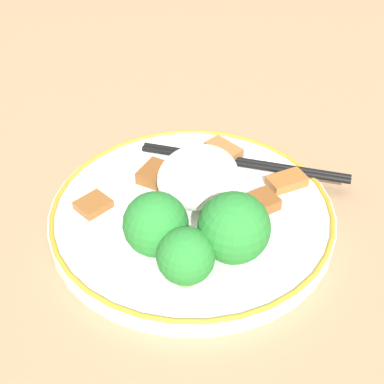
% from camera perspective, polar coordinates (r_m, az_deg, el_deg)
% --- Properties ---
extents(ground_plane, '(3.00, 3.00, 0.00)m').
position_cam_1_polar(ground_plane, '(0.51, 0.00, -3.03)').
color(ground_plane, '#9E7A56').
extents(plate, '(0.27, 0.27, 0.02)m').
position_cam_1_polar(plate, '(0.51, 0.00, -2.24)').
color(plate, white).
rests_on(plate, ground_plane).
extents(rice_mound, '(0.08, 0.07, 0.05)m').
position_cam_1_polar(rice_mound, '(0.50, 0.63, 1.63)').
color(rice_mound, white).
rests_on(rice_mound, plate).
extents(broccoli_back_left, '(0.06, 0.06, 0.06)m').
position_cam_1_polar(broccoli_back_left, '(0.44, -3.89, -3.48)').
color(broccoli_back_left, '#72AD4C').
rests_on(broccoli_back_left, plate).
extents(broccoli_back_center, '(0.05, 0.05, 0.05)m').
position_cam_1_polar(broccoli_back_center, '(0.42, -0.66, -6.91)').
color(broccoli_back_center, '#72AD4C').
rests_on(broccoli_back_center, plate).
extents(broccoli_back_right, '(0.06, 0.06, 0.07)m').
position_cam_1_polar(broccoli_back_right, '(0.43, 4.50, -3.86)').
color(broccoli_back_right, '#72AD4C').
rests_on(broccoli_back_right, plate).
extents(meat_near_front, '(0.04, 0.03, 0.01)m').
position_cam_1_polar(meat_near_front, '(0.54, 10.07, 1.16)').
color(meat_near_front, '#995B28').
rests_on(meat_near_front, plate).
extents(meat_near_left, '(0.03, 0.04, 0.01)m').
position_cam_1_polar(meat_near_left, '(0.55, 0.82, 2.66)').
color(meat_near_left, brown).
rests_on(meat_near_left, plate).
extents(meat_near_right, '(0.04, 0.04, 0.01)m').
position_cam_1_polar(meat_near_right, '(0.54, -3.86, 2.03)').
color(meat_near_right, brown).
rests_on(meat_near_right, plate).
extents(meat_near_back, '(0.03, 0.03, 0.01)m').
position_cam_1_polar(meat_near_back, '(0.51, -10.51, -1.34)').
color(meat_near_back, brown).
rests_on(meat_near_back, plate).
extents(meat_on_rice_edge, '(0.02, 0.04, 0.01)m').
position_cam_1_polar(meat_on_rice_edge, '(0.57, 3.40, 4.46)').
color(meat_on_rice_edge, '#9E6633').
rests_on(meat_on_rice_edge, plate).
extents(meat_mid_left, '(0.04, 0.03, 0.01)m').
position_cam_1_polar(meat_mid_left, '(0.50, 6.94, -1.32)').
color(meat_mid_left, brown).
rests_on(meat_mid_left, plate).
extents(chopsticks, '(0.14, 0.18, 0.01)m').
position_cam_1_polar(chopsticks, '(0.56, 5.49, 3.15)').
color(chopsticks, black).
rests_on(chopsticks, plate).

